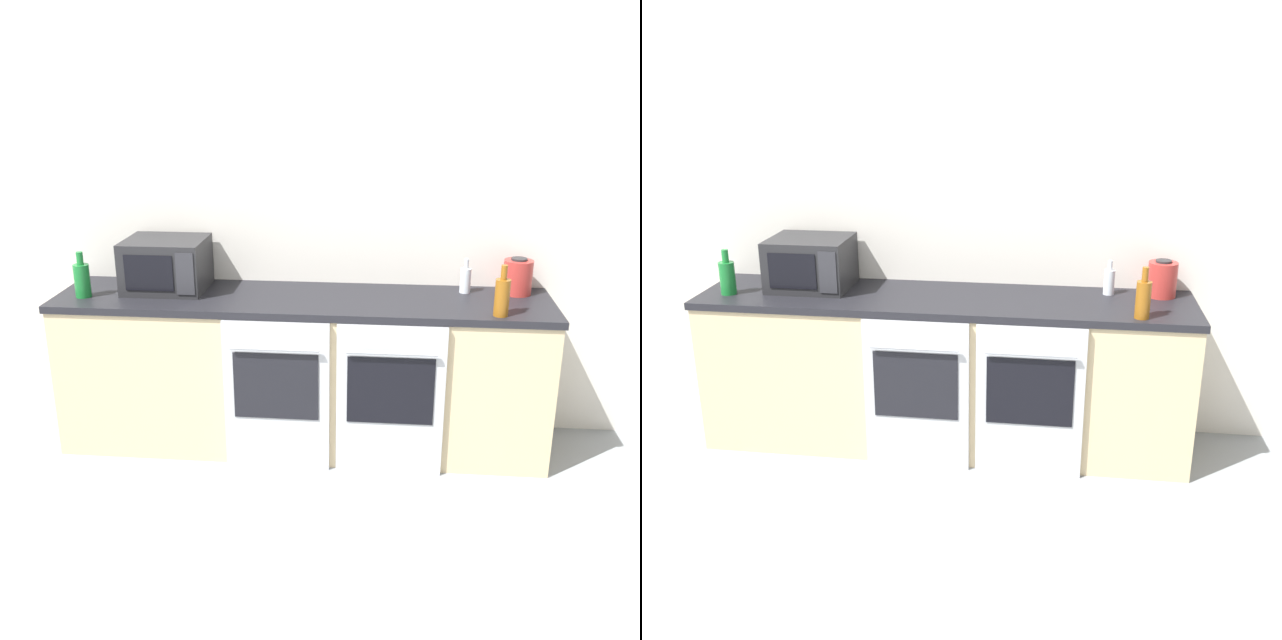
# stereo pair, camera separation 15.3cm
# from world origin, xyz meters

# --- Properties ---
(wall_back) EXTENTS (10.00, 0.06, 2.60)m
(wall_back) POSITION_xyz_m (0.00, 2.52, 1.30)
(wall_back) COLOR silver
(wall_back) RESTS_ON ground_plane
(counter_back) EXTENTS (2.73, 0.62, 0.89)m
(counter_back) POSITION_xyz_m (0.00, 2.19, 0.45)
(counter_back) COLOR #D1B789
(counter_back) RESTS_ON ground_plane
(oven_left) EXTENTS (0.56, 0.06, 0.85)m
(oven_left) POSITION_xyz_m (-0.10, 1.88, 0.43)
(oven_left) COLOR #B7BABF
(oven_left) RESTS_ON ground_plane
(oven_right) EXTENTS (0.56, 0.06, 0.85)m
(oven_right) POSITION_xyz_m (0.50, 1.88, 0.43)
(oven_right) COLOR #B7BABF
(oven_right) RESTS_ON ground_plane
(microwave) EXTENTS (0.45, 0.39, 0.29)m
(microwave) POSITION_xyz_m (-0.78, 2.26, 1.03)
(microwave) COLOR #232326
(microwave) RESTS_ON counter_back
(bottle_green) EXTENTS (0.09, 0.09, 0.25)m
(bottle_green) POSITION_xyz_m (-1.20, 2.08, 0.99)
(bottle_green) COLOR #19722D
(bottle_green) RESTS_ON counter_back
(bottle_clear) EXTENTS (0.06, 0.06, 0.19)m
(bottle_clear) POSITION_xyz_m (0.90, 2.36, 0.96)
(bottle_clear) COLOR silver
(bottle_clear) RESTS_ON counter_back
(bottle_amber) EXTENTS (0.08, 0.08, 0.27)m
(bottle_amber) POSITION_xyz_m (1.04, 1.96, 0.99)
(bottle_amber) COLOR #8C5114
(bottle_amber) RESTS_ON counter_back
(kettle) EXTENTS (0.16, 0.16, 0.20)m
(kettle) POSITION_xyz_m (1.18, 2.36, 0.99)
(kettle) COLOR #B2332D
(kettle) RESTS_ON counter_back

